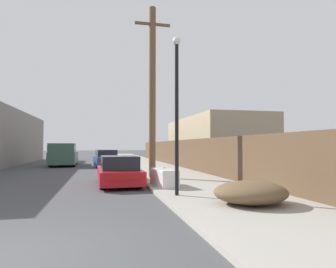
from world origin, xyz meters
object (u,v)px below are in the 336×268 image
(street_lamp, at_px, (177,103))
(utility_pole, at_px, (152,90))
(brush_pile, at_px, (251,192))
(discarded_fridge, at_px, (164,178))
(car_parked_mid, at_px, (106,159))
(pickup_truck, at_px, (64,155))
(parked_sports_car_red, at_px, (119,172))

(street_lamp, bearing_deg, utility_pole, 88.37)
(street_lamp, xyz_separation_m, brush_pile, (1.57, -1.83, -2.61))
(discarded_fridge, distance_m, street_lamp, 3.41)
(car_parked_mid, bearing_deg, pickup_truck, 150.93)
(parked_sports_car_red, height_order, pickup_truck, pickup_truck)
(pickup_truck, relative_size, street_lamp, 1.17)
(brush_pile, bearing_deg, parked_sports_car_red, 118.96)
(discarded_fridge, distance_m, utility_pole, 5.19)
(parked_sports_car_red, relative_size, utility_pole, 0.51)
(pickup_truck, bearing_deg, street_lamp, 105.98)
(car_parked_mid, xyz_separation_m, utility_pole, (2.06, -10.28, 3.85))
(pickup_truck, distance_m, utility_pole, 13.52)
(discarded_fridge, height_order, street_lamp, street_lamp)
(street_lamp, distance_m, brush_pile, 3.55)
(discarded_fridge, relative_size, brush_pile, 0.87)
(discarded_fridge, bearing_deg, utility_pole, 82.16)
(brush_pile, bearing_deg, car_parked_mid, 101.18)
(parked_sports_car_red, xyz_separation_m, brush_pile, (3.15, -5.70, -0.14))
(discarded_fridge, height_order, car_parked_mid, car_parked_mid)
(discarded_fridge, height_order, brush_pile, discarded_fridge)
(utility_pole, xyz_separation_m, street_lamp, (-0.16, -5.47, -1.45))
(discarded_fridge, relative_size, car_parked_mid, 0.36)
(street_lamp, bearing_deg, brush_pile, -49.35)
(parked_sports_car_red, bearing_deg, brush_pile, -62.68)
(discarded_fridge, distance_m, car_parked_mid, 13.67)
(parked_sports_car_red, distance_m, pickup_truck, 13.95)
(parked_sports_car_red, bearing_deg, pickup_truck, 104.03)
(pickup_truck, bearing_deg, car_parked_mid, 154.53)
(parked_sports_car_red, distance_m, street_lamp, 4.85)
(street_lamp, bearing_deg, discarded_fridge, 88.32)
(discarded_fridge, bearing_deg, pickup_truck, 103.51)
(brush_pile, bearing_deg, discarded_fridge, 110.42)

